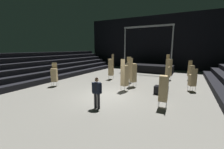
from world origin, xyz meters
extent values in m
cube|color=gray|center=(0.00, 0.00, -0.05)|extent=(22.00, 30.00, 0.10)
cube|color=black|center=(0.00, 15.00, 4.00)|extent=(22.00, 0.30, 8.00)
cube|color=black|center=(-6.88, 1.00, 0.23)|extent=(0.75, 24.00, 0.45)
cube|color=black|center=(-7.62, 1.00, 0.68)|extent=(0.75, 24.00, 0.45)
cube|color=black|center=(-8.38, 1.00, 1.12)|extent=(0.75, 24.00, 0.45)
cube|color=black|center=(-9.12, 1.00, 1.57)|extent=(0.75, 24.00, 0.45)
cube|color=black|center=(-9.88, 1.00, 2.02)|extent=(0.75, 24.00, 0.45)
cube|color=black|center=(-10.62, 1.00, 2.48)|extent=(0.75, 24.00, 0.45)
cube|color=black|center=(0.00, 11.47, 0.48)|extent=(6.47, 2.59, 0.97)
cylinder|color=#9EA0A8|center=(-2.98, 10.43, 3.39)|extent=(0.16, 0.16, 4.86)
cylinder|color=#9EA0A8|center=(2.98, 10.43, 3.39)|extent=(0.16, 0.16, 4.86)
cube|color=#9EA0A8|center=(0.00, 10.43, 5.82)|extent=(6.17, 0.20, 0.20)
cylinder|color=black|center=(-2.73, 10.43, 5.60)|extent=(0.18, 0.18, 0.22)
cylinder|color=black|center=(-0.91, 10.43, 5.60)|extent=(0.18, 0.18, 0.22)
cylinder|color=black|center=(0.91, 10.43, 5.60)|extent=(0.18, 0.18, 0.22)
cylinder|color=black|center=(2.73, 10.43, 5.60)|extent=(0.18, 0.18, 0.22)
cylinder|color=black|center=(0.79, -2.07, 0.41)|extent=(0.15, 0.15, 0.83)
cylinder|color=black|center=(0.61, -2.09, 0.41)|extent=(0.15, 0.15, 0.83)
cube|color=silver|center=(0.71, -2.14, 1.12)|extent=(0.19, 0.12, 0.59)
cube|color=black|center=(0.70, -2.08, 1.12)|extent=(0.43, 0.28, 0.59)
cube|color=black|center=(0.71, -2.20, 1.19)|extent=(0.06, 0.02, 0.38)
cylinder|color=black|center=(0.93, -2.05, 1.13)|extent=(0.11, 0.11, 0.54)
cylinder|color=black|center=(0.47, -2.11, 1.13)|extent=(0.11, 0.11, 0.54)
sphere|color=#936B4C|center=(0.70, -2.08, 1.55)|extent=(0.19, 0.19, 0.19)
sphere|color=black|center=(0.70, -2.08, 1.60)|extent=(0.16, 0.16, 0.16)
cylinder|color=#B2B5BA|center=(4.92, 3.98, 0.20)|extent=(0.02, 0.02, 0.40)
cylinder|color=#B2B5BA|center=(5.26, 4.14, 0.20)|extent=(0.02, 0.02, 0.40)
cylinder|color=#B2B5BA|center=(5.08, 3.64, 0.20)|extent=(0.02, 0.02, 0.40)
cylinder|color=#B2B5BA|center=(5.42, 3.80, 0.20)|extent=(0.02, 0.02, 0.40)
cube|color=tan|center=(5.17, 3.89, 0.44)|extent=(0.59, 0.59, 0.08)
cube|color=tan|center=(5.17, 3.89, 0.53)|extent=(0.59, 0.59, 0.08)
cube|color=tan|center=(5.17, 3.89, 0.61)|extent=(0.59, 0.59, 0.08)
cube|color=tan|center=(5.17, 3.89, 0.70)|extent=(0.59, 0.59, 0.08)
cube|color=tan|center=(5.17, 3.89, 0.78)|extent=(0.59, 0.59, 0.08)
cube|color=tan|center=(5.17, 3.89, 0.87)|extent=(0.59, 0.59, 0.08)
cube|color=tan|center=(5.17, 3.89, 0.95)|extent=(0.59, 0.59, 0.08)
cube|color=tan|center=(5.17, 3.89, 1.04)|extent=(0.59, 0.59, 0.08)
cube|color=tan|center=(5.17, 3.89, 1.12)|extent=(0.59, 0.59, 0.08)
cube|color=tan|center=(5.17, 3.89, 1.21)|extent=(0.59, 0.59, 0.08)
cube|color=tan|center=(5.25, 3.71, 1.48)|extent=(0.39, 0.22, 0.46)
cylinder|color=#B2B5BA|center=(0.62, 1.85, 0.20)|extent=(0.02, 0.02, 0.40)
cylinder|color=#B2B5BA|center=(0.97, 1.70, 0.20)|extent=(0.02, 0.02, 0.40)
cylinder|color=#B2B5BA|center=(0.47, 1.50, 0.20)|extent=(0.02, 0.02, 0.40)
cylinder|color=#B2B5BA|center=(0.82, 1.35, 0.20)|extent=(0.02, 0.02, 0.40)
cube|color=tan|center=(0.72, 1.60, 0.44)|extent=(0.58, 0.58, 0.08)
cube|color=tan|center=(0.72, 1.60, 0.53)|extent=(0.58, 0.58, 0.08)
cube|color=tan|center=(0.72, 1.60, 0.61)|extent=(0.58, 0.58, 0.08)
cube|color=tan|center=(0.72, 1.60, 0.70)|extent=(0.58, 0.58, 0.08)
cube|color=tan|center=(0.72, 1.60, 0.78)|extent=(0.58, 0.58, 0.08)
cube|color=tan|center=(0.72, 1.60, 0.87)|extent=(0.58, 0.58, 0.08)
cube|color=tan|center=(0.72, 1.60, 0.95)|extent=(0.58, 0.58, 0.08)
cube|color=tan|center=(0.72, 1.60, 1.04)|extent=(0.58, 0.58, 0.08)
cube|color=tan|center=(0.72, 1.60, 1.12)|extent=(0.58, 0.58, 0.08)
cube|color=tan|center=(0.72, 1.60, 1.21)|extent=(0.58, 0.58, 0.08)
cube|color=tan|center=(0.72, 1.60, 1.29)|extent=(0.58, 0.58, 0.08)
cube|color=tan|center=(0.72, 1.60, 1.38)|extent=(0.58, 0.58, 0.08)
cube|color=tan|center=(0.72, 1.60, 1.46)|extent=(0.58, 0.58, 0.08)
cube|color=tan|center=(0.72, 1.60, 1.55)|extent=(0.58, 0.58, 0.08)
cube|color=tan|center=(0.72, 1.60, 1.63)|extent=(0.58, 0.58, 0.08)
cube|color=tan|center=(0.72, 1.60, 1.72)|extent=(0.58, 0.58, 0.08)
cube|color=tan|center=(0.72, 1.60, 1.80)|extent=(0.58, 0.58, 0.08)
cube|color=tan|center=(0.72, 1.60, 1.89)|extent=(0.58, 0.58, 0.08)
cube|color=tan|center=(0.64, 1.42, 2.16)|extent=(0.39, 0.20, 0.46)
cylinder|color=#B2B5BA|center=(5.38, 8.01, 0.20)|extent=(0.02, 0.02, 0.40)
cylinder|color=#B2B5BA|center=(5.07, 7.79, 0.20)|extent=(0.02, 0.02, 0.40)
cylinder|color=#B2B5BA|center=(5.15, 8.32, 0.20)|extent=(0.02, 0.02, 0.40)
cylinder|color=#B2B5BA|center=(4.85, 8.09, 0.20)|extent=(0.02, 0.02, 0.40)
cube|color=tan|center=(5.11, 8.05, 0.44)|extent=(0.62, 0.62, 0.08)
cube|color=tan|center=(5.11, 8.05, 0.53)|extent=(0.62, 0.62, 0.08)
cube|color=tan|center=(5.11, 8.05, 0.61)|extent=(0.62, 0.62, 0.08)
cube|color=tan|center=(5.11, 8.05, 0.70)|extent=(0.62, 0.62, 0.08)
cube|color=tan|center=(5.11, 8.05, 0.78)|extent=(0.62, 0.62, 0.08)
cube|color=tan|center=(5.11, 8.05, 0.87)|extent=(0.62, 0.62, 0.08)
cube|color=tan|center=(5.11, 8.05, 0.95)|extent=(0.62, 0.62, 0.08)
cube|color=tan|center=(5.11, 8.05, 1.04)|extent=(0.62, 0.62, 0.08)
cube|color=tan|center=(5.11, 8.05, 1.12)|extent=(0.62, 0.62, 0.08)
cube|color=tan|center=(5.11, 8.05, 1.21)|extent=(0.62, 0.62, 0.08)
cube|color=tan|center=(5.11, 8.05, 1.29)|extent=(0.62, 0.62, 0.08)
cube|color=tan|center=(5.11, 8.05, 1.38)|extent=(0.62, 0.62, 0.08)
cube|color=tan|center=(5.11, 8.05, 1.46)|extent=(0.62, 0.62, 0.08)
cube|color=tan|center=(5.00, 8.21, 1.73)|extent=(0.36, 0.28, 0.46)
cylinder|color=#B2B5BA|center=(3.57, -0.61, 0.20)|extent=(0.02, 0.02, 0.40)
cylinder|color=#B2B5BA|center=(3.56, -0.23, 0.20)|extent=(0.02, 0.02, 0.40)
cylinder|color=#B2B5BA|center=(3.95, -0.59, 0.20)|extent=(0.02, 0.02, 0.40)
cylinder|color=#B2B5BA|center=(3.94, -0.21, 0.20)|extent=(0.02, 0.02, 0.40)
cube|color=tan|center=(3.75, -0.41, 0.44)|extent=(0.46, 0.46, 0.08)
cube|color=tan|center=(3.75, -0.41, 0.53)|extent=(0.46, 0.46, 0.08)
cube|color=tan|center=(3.75, -0.41, 0.61)|extent=(0.46, 0.46, 0.08)
cube|color=tan|center=(3.75, -0.41, 0.70)|extent=(0.46, 0.46, 0.08)
cube|color=tan|center=(3.75, -0.41, 0.78)|extent=(0.46, 0.46, 0.08)
cube|color=tan|center=(3.75, -0.41, 0.87)|extent=(0.46, 0.46, 0.08)
cube|color=tan|center=(3.75, -0.41, 0.95)|extent=(0.46, 0.46, 0.08)
cube|color=tan|center=(3.75, -0.41, 1.04)|extent=(0.46, 0.46, 0.08)
cube|color=tan|center=(3.75, -0.41, 1.12)|extent=(0.46, 0.46, 0.08)
cube|color=tan|center=(3.75, -0.41, 1.21)|extent=(0.46, 0.46, 0.08)
cube|color=tan|center=(3.75, -0.41, 1.29)|extent=(0.46, 0.46, 0.08)
cube|color=tan|center=(3.75, -0.41, 1.38)|extent=(0.46, 0.46, 0.08)
cube|color=tan|center=(3.75, -0.41, 1.46)|extent=(0.46, 0.46, 0.08)
cube|color=tan|center=(3.75, -0.41, 1.55)|extent=(0.46, 0.46, 0.08)
cube|color=tan|center=(3.75, -0.41, 1.63)|extent=(0.46, 0.46, 0.08)
cube|color=tan|center=(3.75, -0.41, 1.72)|extent=(0.46, 0.46, 0.08)
cube|color=tan|center=(3.95, -0.40, 1.99)|extent=(0.06, 0.41, 0.46)
cylinder|color=#B2B5BA|center=(-2.32, 4.63, 0.20)|extent=(0.02, 0.02, 0.40)
cylinder|color=#B2B5BA|center=(-2.35, 5.01, 0.20)|extent=(0.02, 0.02, 0.40)
cylinder|color=#B2B5BA|center=(-1.94, 4.66, 0.20)|extent=(0.02, 0.02, 0.40)
cylinder|color=#B2B5BA|center=(-1.97, 5.04, 0.20)|extent=(0.02, 0.02, 0.40)
cube|color=tan|center=(-2.15, 4.83, 0.44)|extent=(0.47, 0.47, 0.08)
cube|color=tan|center=(-2.15, 4.83, 0.53)|extent=(0.47, 0.47, 0.08)
cube|color=tan|center=(-2.15, 4.83, 0.61)|extent=(0.47, 0.47, 0.08)
cube|color=tan|center=(-2.15, 4.83, 0.70)|extent=(0.47, 0.47, 0.08)
cube|color=tan|center=(-2.15, 4.83, 0.78)|extent=(0.47, 0.47, 0.08)
cube|color=tan|center=(-2.15, 4.83, 0.87)|extent=(0.47, 0.47, 0.08)
cube|color=tan|center=(-2.15, 4.83, 0.95)|extent=(0.47, 0.47, 0.08)
cube|color=tan|center=(-2.15, 4.83, 1.04)|extent=(0.47, 0.47, 0.08)
cube|color=tan|center=(-2.15, 4.83, 1.12)|extent=(0.47, 0.47, 0.08)
cube|color=tan|center=(-2.15, 4.83, 1.21)|extent=(0.47, 0.47, 0.08)
cube|color=tan|center=(-2.15, 4.83, 1.29)|extent=(0.47, 0.47, 0.08)
cube|color=tan|center=(-2.15, 4.83, 1.38)|extent=(0.47, 0.47, 0.08)
cube|color=tan|center=(-2.15, 4.83, 1.46)|extent=(0.47, 0.47, 0.08)
cube|color=tan|center=(-2.15, 4.83, 1.55)|extent=(0.47, 0.47, 0.08)
cube|color=tan|center=(-2.15, 4.83, 1.63)|extent=(0.47, 0.47, 0.08)
cube|color=tan|center=(-2.15, 4.83, 1.72)|extent=(0.47, 0.47, 0.08)
cube|color=tan|center=(-2.15, 4.83, 1.80)|extent=(0.47, 0.47, 0.08)
cube|color=tan|center=(-2.15, 4.83, 1.89)|extent=(0.47, 0.47, 0.08)
cube|color=tan|center=(-2.15, 4.83, 1.97)|extent=(0.47, 0.47, 0.08)
cube|color=tan|center=(-2.15, 4.83, 2.06)|extent=(0.47, 0.47, 0.08)
cube|color=tan|center=(-1.95, 4.85, 2.33)|extent=(0.08, 0.41, 0.46)
cylinder|color=#B2B5BA|center=(0.32, 4.24, 0.20)|extent=(0.02, 0.02, 0.40)
cylinder|color=#B2B5BA|center=(0.01, 4.01, 0.20)|extent=(0.02, 0.02, 0.40)
cylinder|color=#B2B5BA|center=(0.09, 4.54, 0.20)|extent=(0.02, 0.02, 0.40)
cylinder|color=#B2B5BA|center=(-0.22, 4.31, 0.20)|extent=(0.02, 0.02, 0.40)
cube|color=tan|center=(0.05, 4.27, 0.44)|extent=(0.62, 0.62, 0.08)
cube|color=tan|center=(0.05, 4.27, 0.53)|extent=(0.62, 0.62, 0.08)
cube|color=tan|center=(0.05, 4.27, 0.61)|extent=(0.62, 0.62, 0.08)
cube|color=tan|center=(0.05, 4.27, 0.70)|extent=(0.62, 0.62, 0.08)
cube|color=tan|center=(0.05, 4.27, 0.78)|extent=(0.62, 0.62, 0.08)
cube|color=tan|center=(0.05, 4.27, 0.87)|extent=(0.62, 0.62, 0.08)
cube|color=tan|center=(0.05, 4.27, 0.95)|extent=(0.62, 0.62, 0.08)
cube|color=tan|center=(0.05, 4.27, 1.04)|extent=(0.62, 0.62, 0.08)
cube|color=tan|center=(0.05, 4.27, 1.12)|extent=(0.62, 0.62, 0.08)
cube|color=tan|center=(0.05, 4.27, 1.21)|extent=(0.62, 0.62, 0.08)
cube|color=tan|center=(0.05, 4.27, 1.29)|extent=(0.62, 0.62, 0.08)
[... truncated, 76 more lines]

